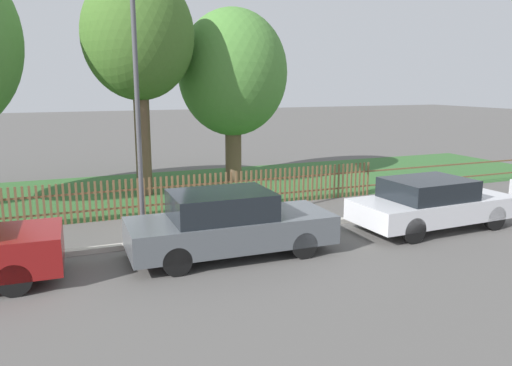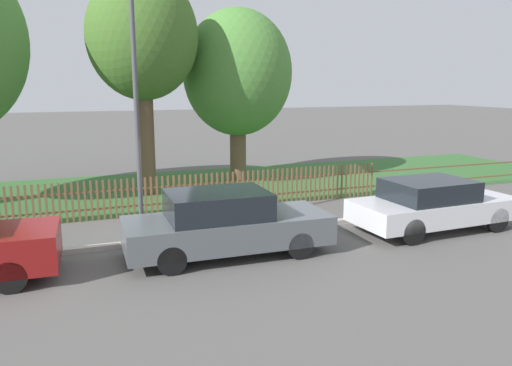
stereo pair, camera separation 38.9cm
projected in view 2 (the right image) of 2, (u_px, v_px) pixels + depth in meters
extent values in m
plane|color=#565451|center=(207.00, 240.00, 12.01)|extent=(120.00, 120.00, 0.00)
cube|color=#B2ADA3|center=(206.00, 236.00, 12.09)|extent=(32.82, 0.20, 0.12)
cube|color=#33602D|center=(162.00, 189.00, 17.71)|extent=(32.82, 6.96, 0.01)
cube|color=brown|center=(182.00, 202.00, 14.48)|extent=(32.82, 0.03, 0.05)
cube|color=brown|center=(182.00, 185.00, 14.38)|extent=(32.82, 0.03, 0.05)
cube|color=brown|center=(6.00, 208.00, 12.82)|extent=(0.06, 0.03, 1.12)
cube|color=brown|center=(13.00, 207.00, 12.88)|extent=(0.06, 0.03, 1.12)
cube|color=brown|center=(20.00, 206.00, 12.93)|extent=(0.06, 0.03, 1.12)
cube|color=brown|center=(26.00, 206.00, 12.99)|extent=(0.06, 0.03, 1.12)
cube|color=brown|center=(33.00, 205.00, 13.05)|extent=(0.06, 0.03, 1.12)
cube|color=brown|center=(40.00, 205.00, 13.10)|extent=(0.06, 0.03, 1.12)
cube|color=brown|center=(46.00, 204.00, 13.16)|extent=(0.06, 0.03, 1.12)
cube|color=brown|center=(53.00, 204.00, 13.21)|extent=(0.06, 0.03, 1.12)
cube|color=brown|center=(60.00, 203.00, 13.27)|extent=(0.06, 0.03, 1.12)
cube|color=brown|center=(66.00, 203.00, 13.32)|extent=(0.06, 0.03, 1.12)
cube|color=brown|center=(72.00, 202.00, 13.38)|extent=(0.06, 0.03, 1.12)
cube|color=brown|center=(79.00, 202.00, 13.43)|extent=(0.06, 0.03, 1.12)
cube|color=brown|center=(85.00, 201.00, 13.49)|extent=(0.06, 0.03, 1.12)
cube|color=brown|center=(91.00, 201.00, 13.55)|extent=(0.06, 0.03, 1.12)
cube|color=brown|center=(98.00, 200.00, 13.60)|extent=(0.06, 0.03, 1.12)
cube|color=brown|center=(104.00, 200.00, 13.66)|extent=(0.06, 0.03, 1.12)
cube|color=brown|center=(110.00, 199.00, 13.71)|extent=(0.06, 0.03, 1.12)
cube|color=brown|center=(116.00, 199.00, 13.77)|extent=(0.06, 0.03, 1.12)
cube|color=brown|center=(122.00, 199.00, 13.82)|extent=(0.06, 0.03, 1.12)
cube|color=brown|center=(128.00, 198.00, 13.88)|extent=(0.06, 0.03, 1.12)
cube|color=brown|center=(134.00, 198.00, 13.94)|extent=(0.06, 0.03, 1.12)
cube|color=brown|center=(140.00, 197.00, 13.99)|extent=(0.06, 0.03, 1.12)
cube|color=brown|center=(146.00, 197.00, 14.05)|extent=(0.06, 0.03, 1.12)
cube|color=brown|center=(151.00, 196.00, 14.10)|extent=(0.06, 0.03, 1.12)
cube|color=brown|center=(157.00, 196.00, 14.16)|extent=(0.06, 0.03, 1.12)
cube|color=brown|center=(163.00, 195.00, 14.21)|extent=(0.06, 0.03, 1.12)
cube|color=brown|center=(169.00, 195.00, 14.27)|extent=(0.06, 0.03, 1.12)
cube|color=brown|center=(174.00, 195.00, 14.32)|extent=(0.06, 0.03, 1.12)
cube|color=brown|center=(180.00, 194.00, 14.38)|extent=(0.06, 0.03, 1.12)
cube|color=brown|center=(185.00, 194.00, 14.44)|extent=(0.06, 0.03, 1.12)
cube|color=brown|center=(191.00, 193.00, 14.49)|extent=(0.06, 0.03, 1.12)
cube|color=brown|center=(196.00, 193.00, 14.55)|extent=(0.06, 0.03, 1.12)
cube|color=brown|center=(201.00, 192.00, 14.60)|extent=(0.06, 0.03, 1.12)
cube|color=brown|center=(207.00, 192.00, 14.66)|extent=(0.06, 0.03, 1.12)
cube|color=brown|center=(212.00, 192.00, 14.71)|extent=(0.06, 0.03, 1.12)
cube|color=brown|center=(217.00, 191.00, 14.77)|extent=(0.06, 0.03, 1.12)
cube|color=brown|center=(223.00, 191.00, 14.83)|extent=(0.06, 0.03, 1.12)
cube|color=brown|center=(228.00, 190.00, 14.88)|extent=(0.06, 0.03, 1.12)
cube|color=brown|center=(233.00, 190.00, 14.94)|extent=(0.06, 0.03, 1.12)
cube|color=brown|center=(238.00, 190.00, 14.99)|extent=(0.06, 0.03, 1.12)
cube|color=brown|center=(243.00, 189.00, 15.05)|extent=(0.06, 0.03, 1.12)
cube|color=brown|center=(248.00, 189.00, 15.10)|extent=(0.06, 0.03, 1.12)
cube|color=brown|center=(253.00, 188.00, 15.16)|extent=(0.06, 0.03, 1.12)
cube|color=brown|center=(258.00, 188.00, 15.22)|extent=(0.06, 0.03, 1.12)
cube|color=brown|center=(263.00, 188.00, 15.27)|extent=(0.06, 0.03, 1.12)
cube|color=brown|center=(268.00, 187.00, 15.33)|extent=(0.06, 0.03, 1.12)
cube|color=brown|center=(273.00, 187.00, 15.38)|extent=(0.06, 0.03, 1.12)
cube|color=brown|center=(278.00, 187.00, 15.44)|extent=(0.06, 0.03, 1.12)
cube|color=brown|center=(283.00, 186.00, 15.49)|extent=(0.06, 0.03, 1.12)
cube|color=brown|center=(287.00, 186.00, 15.55)|extent=(0.06, 0.03, 1.12)
cube|color=brown|center=(292.00, 185.00, 15.60)|extent=(0.06, 0.03, 1.12)
cube|color=brown|center=(297.00, 185.00, 15.66)|extent=(0.06, 0.03, 1.12)
cube|color=brown|center=(301.00, 185.00, 15.72)|extent=(0.06, 0.03, 1.12)
cube|color=brown|center=(306.00, 184.00, 15.77)|extent=(0.06, 0.03, 1.12)
cube|color=brown|center=(311.00, 184.00, 15.83)|extent=(0.06, 0.03, 1.12)
cube|color=brown|center=(315.00, 184.00, 15.88)|extent=(0.06, 0.03, 1.12)
cube|color=brown|center=(320.00, 183.00, 15.94)|extent=(0.06, 0.03, 1.12)
cube|color=brown|center=(324.00, 183.00, 15.99)|extent=(0.06, 0.03, 1.12)
cube|color=brown|center=(329.00, 183.00, 16.05)|extent=(0.06, 0.03, 1.12)
cube|color=brown|center=(333.00, 182.00, 16.11)|extent=(0.06, 0.03, 1.12)
cube|color=brown|center=(337.00, 182.00, 16.16)|extent=(0.06, 0.03, 1.12)
cube|color=brown|center=(342.00, 182.00, 16.22)|extent=(0.06, 0.03, 1.12)
cube|color=brown|center=(346.00, 181.00, 16.27)|extent=(0.06, 0.03, 1.12)
cube|color=brown|center=(350.00, 181.00, 16.33)|extent=(0.06, 0.03, 1.12)
cube|color=brown|center=(355.00, 181.00, 16.38)|extent=(0.06, 0.03, 1.12)
cube|color=brown|center=(359.00, 180.00, 16.44)|extent=(0.06, 0.03, 1.12)
cube|color=brown|center=(363.00, 180.00, 16.50)|extent=(0.06, 0.03, 1.12)
cube|color=brown|center=(367.00, 180.00, 16.55)|extent=(0.06, 0.03, 1.12)
cube|color=brown|center=(372.00, 179.00, 16.61)|extent=(0.06, 0.03, 1.12)
cylinder|color=black|center=(20.00, 251.00, 10.26)|extent=(0.61, 0.16, 0.61)
cylinder|color=black|center=(10.00, 277.00, 8.88)|extent=(0.61, 0.16, 0.61)
cube|color=#51565B|center=(228.00, 230.00, 10.85)|extent=(4.46, 1.78, 0.62)
cube|color=black|center=(218.00, 205.00, 10.66)|extent=(2.16, 1.57, 0.56)
cylinder|color=black|center=(273.00, 226.00, 12.07)|extent=(0.59, 0.15, 0.59)
cylinder|color=black|center=(300.00, 246.00, 10.63)|extent=(0.59, 0.15, 0.59)
cylinder|color=black|center=(159.00, 238.00, 11.17)|extent=(0.59, 0.15, 0.59)
cylinder|color=black|center=(172.00, 261.00, 9.73)|extent=(0.59, 0.15, 0.59)
cube|color=silver|center=(434.00, 209.00, 12.74)|extent=(4.35, 1.92, 0.54)
cube|color=black|center=(429.00, 190.00, 12.56)|extent=(2.12, 1.66, 0.51)
cylinder|color=black|center=(450.00, 206.00, 14.02)|extent=(0.63, 0.16, 0.63)
cylinder|color=black|center=(498.00, 220.00, 12.56)|extent=(0.63, 0.16, 0.63)
cylinder|color=black|center=(371.00, 215.00, 13.02)|extent=(0.63, 0.16, 0.63)
cylinder|color=black|center=(413.00, 232.00, 11.55)|extent=(0.63, 0.16, 0.63)
cylinder|color=black|center=(230.00, 215.00, 13.20)|extent=(0.56, 0.15, 0.56)
cylinder|color=black|center=(181.00, 218.00, 12.86)|extent=(0.56, 0.15, 0.56)
ellipsoid|color=gray|center=(205.00, 203.00, 12.96)|extent=(1.76, 0.87, 0.89)
ellipsoid|color=gray|center=(220.00, 193.00, 13.02)|extent=(0.47, 0.94, 0.41)
cylinder|color=brown|center=(147.00, 134.00, 16.64)|extent=(0.51, 0.51, 4.07)
ellipsoid|color=#426B28|center=(142.00, 36.00, 16.02)|extent=(3.57, 3.57, 4.11)
cylinder|color=brown|center=(238.00, 145.00, 18.97)|extent=(0.61, 0.61, 2.81)
ellipsoid|color=#4C8438|center=(237.00, 73.00, 18.44)|extent=(4.04, 4.04, 4.64)
cylinder|color=#47474C|center=(136.00, 107.00, 11.34)|extent=(0.11, 0.11, 6.35)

